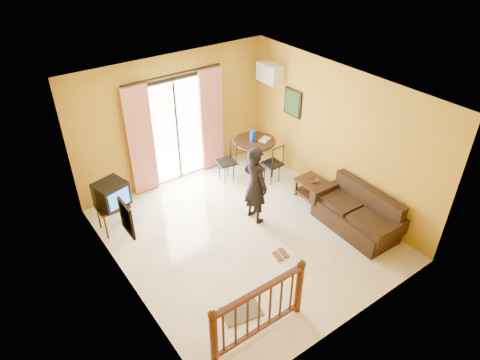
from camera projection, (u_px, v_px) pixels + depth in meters
ground at (245, 234)px, 8.07m from camera, size 5.00×5.00×0.00m
room_shell at (245, 156)px, 7.13m from camera, size 5.00×5.00×5.00m
balcony_door at (177, 130)px, 9.06m from camera, size 2.25×0.14×2.46m
tv_table at (112, 208)px, 7.94m from camera, size 0.56×0.47×0.56m
television at (111, 194)px, 7.78m from camera, size 0.63×0.59×0.47m
picture_left at (127, 218)px, 6.00m from camera, size 0.05×0.42×0.52m
dining_table at (255, 147)px, 9.63m from camera, size 0.93×0.93×0.78m
water_jug at (253, 136)px, 9.45m from camera, size 0.14×0.14×0.25m
serving_tray at (265, 139)px, 9.57m from camera, size 0.33×0.27×0.02m
dining_chairs at (249, 180)px, 9.62m from camera, size 1.21×1.08×0.95m
air_conditioner at (270, 73)px, 9.22m from camera, size 0.31×0.60×0.40m
botanical_print at (293, 103)px, 9.12m from camera, size 0.05×0.50×0.60m
coffee_table at (317, 190)px, 8.81m from camera, size 0.52×0.93×0.41m
bowl at (314, 181)px, 8.79m from camera, size 0.21×0.21×0.06m
sofa at (357, 215)px, 8.07m from camera, size 0.84×1.72×0.81m
standing_person at (255, 185)px, 8.04m from camera, size 0.40×0.60×1.60m
stair_balustrade at (259, 308)px, 5.92m from camera, size 1.63×0.13×1.04m
doormat at (242, 312)px, 6.55m from camera, size 0.67×0.52×0.02m
sandals at (281, 255)px, 7.59m from camera, size 0.29×0.26×0.03m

